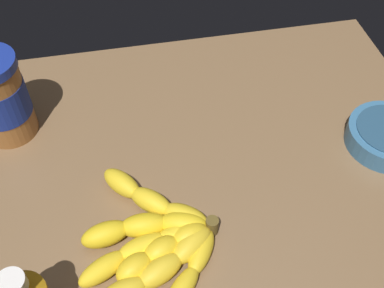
% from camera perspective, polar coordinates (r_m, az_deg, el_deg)
% --- Properties ---
extents(ground_plane, '(0.94, 0.66, 0.04)m').
position_cam_1_polar(ground_plane, '(0.84, -0.85, -2.55)').
color(ground_plane, brown).
extents(banana_bunch, '(0.22, 0.31, 0.04)m').
position_cam_1_polar(banana_bunch, '(0.71, -4.46, -12.06)').
color(banana_bunch, yellow).
rests_on(banana_bunch, ground_plane).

